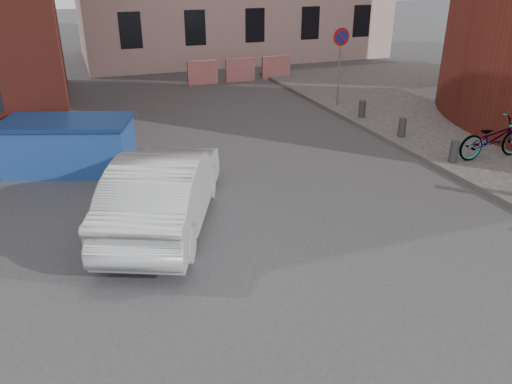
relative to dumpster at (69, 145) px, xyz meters
name	(u,v)px	position (x,y,z in m)	size (l,w,h in m)	color
ground	(291,287)	(3.11, -6.54, -0.64)	(120.00, 120.00, 0.00)	#38383A
no_parking_sign	(340,51)	(9.11, 2.95, 1.37)	(0.60, 0.09, 2.65)	gray
bollards	(454,152)	(9.11, -3.14, -0.25)	(0.22, 9.02, 0.55)	#3A3A3D
barriers	(240,70)	(7.31, 8.46, -0.14)	(4.70, 0.18, 1.00)	red
dumpster	(69,145)	(0.00, 0.00, 0.00)	(3.40, 2.47, 1.28)	#204899
silver_car	(164,189)	(1.66, -3.69, 0.10)	(1.58, 4.54, 1.50)	#A9ACB0
bicycle	(493,138)	(10.22, -3.21, 0.00)	(0.70, 2.00, 1.05)	black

